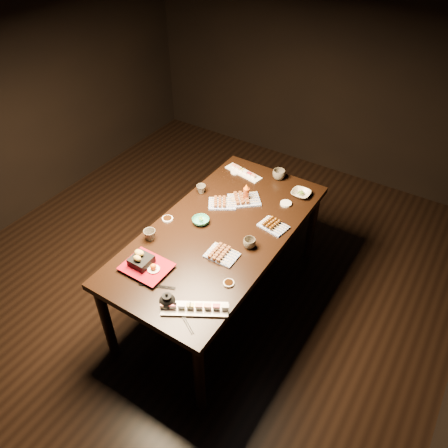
{
  "coord_description": "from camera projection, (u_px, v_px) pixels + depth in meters",
  "views": [
    {
      "loc": [
        1.55,
        -1.77,
        2.81
      ],
      "look_at": [
        0.26,
        0.23,
        0.77
      ],
      "focal_mm": 35.0,
      "sensor_mm": 36.0,
      "label": 1
    }
  ],
  "objects": [
    {
      "name": "ground",
      "position": [
        182.0,
        299.0,
        3.59
      ],
      "size": [
        5.0,
        5.0,
        0.0
      ],
      "primitive_type": "plane",
      "color": "black",
      "rests_on": "ground"
    },
    {
      "name": "dining_table",
      "position": [
        221.0,
        266.0,
        3.36
      ],
      "size": [
        0.96,
        1.83,
        0.75
      ],
      "primitive_type": "cube",
      "rotation": [
        0.0,
        0.0,
        0.04
      ],
      "color": "black",
      "rests_on": "ground"
    },
    {
      "name": "sushi_platter_near",
      "position": [
        195.0,
        307.0,
        2.56
      ],
      "size": [
        0.39,
        0.29,
        0.05
      ],
      "primitive_type": null,
      "rotation": [
        0.0,
        0.0,
        0.54
      ],
      "color": "white",
      "rests_on": "dining_table"
    },
    {
      "name": "sushi_platter_far",
      "position": [
        244.0,
        171.0,
        3.65
      ],
      "size": [
        0.35,
        0.16,
        0.04
      ],
      "primitive_type": null,
      "rotation": [
        0.0,
        0.0,
        2.94
      ],
      "color": "white",
      "rests_on": "dining_table"
    },
    {
      "name": "yakitori_plate_center",
      "position": [
        222.0,
        202.0,
        3.32
      ],
      "size": [
        0.25,
        0.24,
        0.05
      ],
      "primitive_type": null,
      "rotation": [
        0.0,
        0.0,
        0.57
      ],
      "color": "#828EB6",
      "rests_on": "dining_table"
    },
    {
      "name": "yakitori_plate_right",
      "position": [
        222.0,
        253.0,
        2.9
      ],
      "size": [
        0.21,
        0.16,
        0.05
      ],
      "primitive_type": null,
      "rotation": [
        0.0,
        0.0,
        0.02
      ],
      "color": "#828EB6",
      "rests_on": "dining_table"
    },
    {
      "name": "yakitori_plate_left",
      "position": [
        244.0,
        198.0,
        3.35
      ],
      "size": [
        0.3,
        0.29,
        0.06
      ],
      "primitive_type": null,
      "rotation": [
        0.0,
        0.0,
        0.71
      ],
      "color": "#828EB6",
      "rests_on": "dining_table"
    },
    {
      "name": "tsukune_plate",
      "position": [
        274.0,
        224.0,
        3.12
      ],
      "size": [
        0.22,
        0.17,
        0.05
      ],
      "primitive_type": null,
      "rotation": [
        0.0,
        0.0,
        -0.17
      ],
      "color": "#828EB6",
      "rests_on": "dining_table"
    },
    {
      "name": "edamame_bowl_green",
      "position": [
        201.0,
        221.0,
        3.16
      ],
      "size": [
        0.15,
        0.15,
        0.04
      ],
      "primitive_type": "imported",
      "rotation": [
        0.0,
        0.0,
        0.23
      ],
      "color": "teal",
      "rests_on": "dining_table"
    },
    {
      "name": "edamame_bowl_cream",
      "position": [
        301.0,
        194.0,
        3.41
      ],
      "size": [
        0.15,
        0.15,
        0.04
      ],
      "primitive_type": "imported",
      "rotation": [
        0.0,
        0.0,
        0.03
      ],
      "color": "beige",
      "rests_on": "dining_table"
    },
    {
      "name": "tempura_tray",
      "position": [
        146.0,
        263.0,
        2.79
      ],
      "size": [
        0.3,
        0.24,
        0.11
      ],
      "primitive_type": null,
      "rotation": [
        0.0,
        0.0,
        -0.0
      ],
      "color": "black",
      "rests_on": "dining_table"
    },
    {
      "name": "teacup_near_left",
      "position": [
        150.0,
        235.0,
        3.01
      ],
      "size": [
        0.11,
        0.11,
        0.08
      ],
      "primitive_type": "imported",
      "rotation": [
        0.0,
        0.0,
        0.32
      ],
      "color": "#4F483C",
      "rests_on": "dining_table"
    },
    {
      "name": "teacup_mid_right",
      "position": [
        250.0,
        243.0,
        2.96
      ],
      "size": [
        0.11,
        0.11,
        0.07
      ],
      "primitive_type": "imported",
      "rotation": [
        0.0,
        0.0,
        -0.33
      ],
      "color": "#4F483C",
      "rests_on": "dining_table"
    },
    {
      "name": "teacup_far_left",
      "position": [
        201.0,
        189.0,
        3.43
      ],
      "size": [
        0.08,
        0.08,
        0.07
      ],
      "primitive_type": "imported",
      "rotation": [
        0.0,
        0.0,
        -0.02
      ],
      "color": "#4F483C",
      "rests_on": "dining_table"
    },
    {
      "name": "teacup_far_right",
      "position": [
        279.0,
        175.0,
        3.57
      ],
      "size": [
        0.14,
        0.14,
        0.08
      ],
      "primitive_type": "imported",
      "rotation": [
        0.0,
        0.0,
        0.43
      ],
      "color": "#4F483C",
      "rests_on": "dining_table"
    },
    {
      "name": "teapot",
      "position": [
        167.0,
        299.0,
        2.57
      ],
      "size": [
        0.12,
        0.12,
        0.1
      ],
      "primitive_type": null,
      "rotation": [
        0.0,
        0.0,
        0.02
      ],
      "color": "black",
      "rests_on": "dining_table"
    },
    {
      "name": "condiment_bottle",
      "position": [
        246.0,
        193.0,
        3.33
      ],
      "size": [
        0.07,
        0.07,
        0.15
      ],
      "primitive_type": "cylinder",
      "rotation": [
        0.0,
        0.0,
        0.44
      ],
      "color": "maroon",
      "rests_on": "dining_table"
    },
    {
      "name": "sauce_dish_west",
      "position": [
        168.0,
        219.0,
        3.2
      ],
      "size": [
        0.09,
        0.09,
        0.01
      ],
      "primitive_type": "cylinder",
      "rotation": [
        0.0,
        0.0,
        0.11
      ],
      "color": "white",
      "rests_on": "dining_table"
    },
    {
      "name": "sauce_dish_east",
      "position": [
        286.0,
        204.0,
        3.33
      ],
      "size": [
        0.12,
        0.12,
        0.02
      ],
      "primitive_type": "cylinder",
      "rotation": [
        0.0,
        0.0,
        0.41
      ],
      "color": "white",
      "rests_on": "dining_table"
    },
    {
      "name": "sauce_dish_se",
      "position": [
        229.0,
        283.0,
        2.72
      ],
      "size": [
        0.09,
        0.09,
        0.01
      ],
      "primitive_type": "cylinder",
      "rotation": [
        0.0,
        0.0,
        0.38
      ],
      "color": "white",
      "rests_on": "dining_table"
    },
    {
      "name": "sauce_dish_nw",
      "position": [
        235.0,
        172.0,
        3.66
      ],
      "size": [
        0.09,
        0.09,
        0.01
      ],
      "primitive_type": "cylinder",
      "rotation": [
        0.0,
        0.0,
        0.18
      ],
      "color": "white",
      "rests_on": "dining_table"
    },
    {
      "name": "chopsticks_near",
      "position": [
        157.0,
        286.0,
        2.71
      ],
      "size": [
        0.22,
        0.11,
        0.01
      ],
      "primitive_type": null,
      "rotation": [
        0.0,
        0.0,
        0.41
      ],
      "color": "black",
      "rests_on": "dining_table"
    },
    {
      "name": "chopsticks_se",
      "position": [
        185.0,
        320.0,
        2.51
      ],
      "size": [
        0.19,
        0.12,
        0.01
      ],
      "primitive_type": null,
      "rotation": [
        0.0,
        0.0,
        -0.51
      ],
      "color": "black",
      "rests_on": "dining_table"
    }
  ]
}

